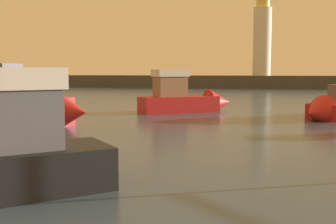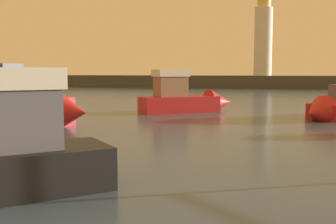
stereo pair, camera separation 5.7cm
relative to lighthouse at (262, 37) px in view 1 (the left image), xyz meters
The scene contains 7 objects.
ground_plane 36.89m from the lighthouse, 96.80° to the right, with size 220.00×220.00×0.00m, color #384C60.
breakwater 8.95m from the lighthouse, behind, with size 80.11×4.33×2.20m, color #423F3D.
lighthouse is the anchor object (origin of this frame).
motorboat_0 55.33m from the lighthouse, 104.20° to the right, with size 9.26×4.16×3.66m.
motorboat_1 44.91m from the lighthouse, 97.06° to the right, with size 7.09×5.86×3.50m.
motorboat_2 47.06m from the lighthouse, 84.48° to the right, with size 5.89×7.15×2.58m.
motorboat_5 47.68m from the lighthouse, 113.33° to the right, with size 5.98×1.88×2.72m.
Camera 1 is at (3.94, -2.37, 3.00)m, focal length 43.42 mm.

